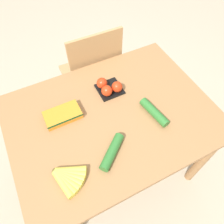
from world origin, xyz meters
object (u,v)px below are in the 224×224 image
object	(u,v)px
cucumber_near	(154,112)
chair	(92,76)
cucumber_far	(112,152)
tomato_pack	(109,87)
carrot_bag	(63,115)
banana_bunch	(68,177)

from	to	relation	value
cucumber_near	chair	bearing A→B (deg)	97.83
cucumber_near	cucumber_far	bearing A→B (deg)	-161.39
chair	tomato_pack	xyz separation A→B (m)	(-0.05, -0.42, 0.30)
carrot_bag	cucumber_near	distance (m)	0.51
chair	carrot_bag	xyz separation A→B (m)	(-0.37, -0.47, 0.29)
cucumber_near	cucumber_far	size ratio (longest dim) A/B	1.10
tomato_pack	cucumber_far	world-z (taller)	tomato_pack
chair	cucumber_far	world-z (taller)	chair
chair	cucumber_near	bearing A→B (deg)	98.67
tomato_pack	carrot_bag	bearing A→B (deg)	-170.16
banana_bunch	tomato_pack	xyz separation A→B (m)	(0.41, 0.40, 0.02)
banana_bunch	tomato_pack	bearing A→B (deg)	44.15
banana_bunch	cucumber_near	distance (m)	0.57
banana_bunch	carrot_bag	world-z (taller)	carrot_bag
cucumber_far	chair	bearing A→B (deg)	74.30
cucumber_near	cucumber_far	distance (m)	0.34
tomato_pack	chair	bearing A→B (deg)	82.62
carrot_bag	cucumber_near	world-z (taller)	cucumber_near
carrot_bag	cucumber_near	size ratio (longest dim) A/B	0.99
banana_bunch	tomato_pack	distance (m)	0.57
banana_bunch	carrot_bag	xyz separation A→B (m)	(0.10, 0.34, 0.01)
tomato_pack	cucumber_near	world-z (taller)	tomato_pack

